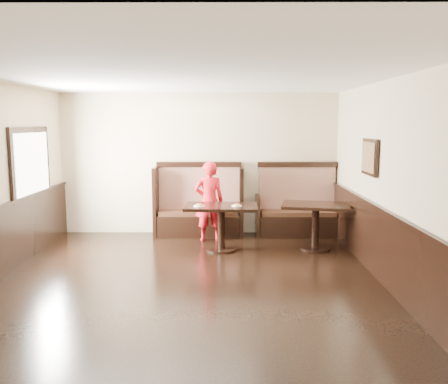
{
  "coord_description": "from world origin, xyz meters",
  "views": [
    {
      "loc": [
        0.55,
        -5.94,
        2.21
      ],
      "look_at": [
        0.5,
        2.35,
        1.0
      ],
      "focal_mm": 38.0,
      "sensor_mm": 36.0,
      "label": 1
    }
  ],
  "objects_px": {
    "booth_main": "(199,209)",
    "table_neighbor": "(316,215)",
    "booth_neighbor": "(297,211)",
    "child": "(209,201)",
    "table_main": "(221,216)"
  },
  "relations": [
    {
      "from": "booth_main",
      "to": "child",
      "type": "xyz_separation_m",
      "value": [
        0.22,
        -0.46,
        0.23
      ]
    },
    {
      "from": "booth_neighbor",
      "to": "child",
      "type": "distance_m",
      "value": 1.81
    },
    {
      "from": "booth_main",
      "to": "child",
      "type": "distance_m",
      "value": 0.56
    },
    {
      "from": "table_main",
      "to": "child",
      "type": "height_order",
      "value": "child"
    },
    {
      "from": "booth_main",
      "to": "table_main",
      "type": "height_order",
      "value": "booth_main"
    },
    {
      "from": "table_neighbor",
      "to": "booth_neighbor",
      "type": "bearing_deg",
      "value": 110.26
    },
    {
      "from": "booth_main",
      "to": "booth_neighbor",
      "type": "xyz_separation_m",
      "value": [
        1.95,
        -0.0,
        -0.05
      ]
    },
    {
      "from": "booth_neighbor",
      "to": "table_neighbor",
      "type": "bearing_deg",
      "value": -81.17
    },
    {
      "from": "table_neighbor",
      "to": "table_main",
      "type": "bearing_deg",
      "value": -165.75
    },
    {
      "from": "booth_main",
      "to": "table_neighbor",
      "type": "distance_m",
      "value": 2.37
    },
    {
      "from": "booth_main",
      "to": "table_neighbor",
      "type": "relative_size",
      "value": 1.36
    },
    {
      "from": "booth_main",
      "to": "table_neighbor",
      "type": "height_order",
      "value": "booth_main"
    },
    {
      "from": "child",
      "to": "table_main",
      "type": "bearing_deg",
      "value": 101.37
    },
    {
      "from": "table_main",
      "to": "booth_neighbor",
      "type": "bearing_deg",
      "value": 39.86
    },
    {
      "from": "booth_main",
      "to": "table_neighbor",
      "type": "xyz_separation_m",
      "value": [
        2.12,
        -1.07,
        0.08
      ]
    }
  ]
}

